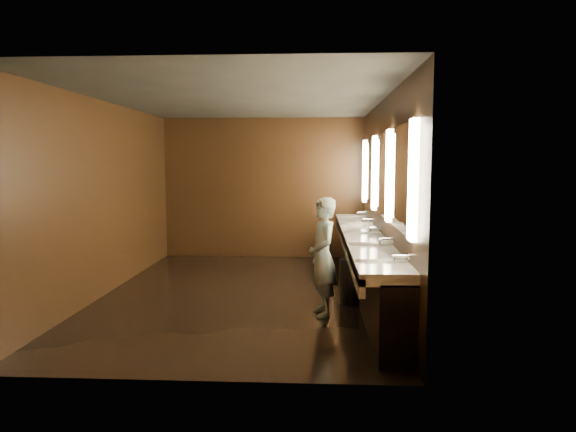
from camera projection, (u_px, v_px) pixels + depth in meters
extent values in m
plane|color=black|center=(243.00, 294.00, 7.50)|extent=(6.00, 6.00, 0.00)
cube|color=#2D2D2B|center=(241.00, 99.00, 7.20)|extent=(4.00, 6.00, 0.02)
cube|color=black|center=(263.00, 188.00, 10.33)|extent=(4.00, 0.02, 2.80)
cube|color=black|center=(192.00, 223.00, 4.37)|extent=(4.00, 0.02, 2.80)
cube|color=black|center=(106.00, 198.00, 7.46)|extent=(0.02, 6.00, 2.80)
cube|color=black|center=(383.00, 199.00, 7.25)|extent=(0.02, 6.00, 2.80)
cube|color=black|center=(369.00, 268.00, 7.36)|extent=(0.36, 5.40, 0.81)
cube|color=silver|center=(362.00, 237.00, 7.32)|extent=(0.55, 5.40, 0.12)
cube|color=silver|center=(345.00, 243.00, 7.34)|extent=(0.06, 5.40, 0.18)
cylinder|color=silver|center=(401.00, 256.00, 5.11)|extent=(0.18, 0.04, 0.04)
cylinder|color=silver|center=(386.00, 239.00, 6.20)|extent=(0.18, 0.04, 0.04)
cylinder|color=silver|center=(376.00, 228.00, 7.29)|extent=(0.18, 0.04, 0.04)
cylinder|color=silver|center=(368.00, 219.00, 8.39)|extent=(0.18, 0.04, 0.04)
cylinder|color=silver|center=(362.00, 213.00, 9.48)|extent=(0.18, 0.04, 0.04)
cube|color=#FEE8B6|center=(413.00, 180.00, 4.83)|extent=(0.06, 0.22, 1.15)
cube|color=white|center=(401.00, 178.00, 5.62)|extent=(0.03, 1.32, 1.15)
cube|color=#FEE8B6|center=(389.00, 176.00, 6.42)|extent=(0.06, 0.23, 1.15)
cube|color=white|center=(382.00, 174.00, 7.21)|extent=(0.03, 1.32, 1.15)
cube|color=#FEE8B6|center=(374.00, 173.00, 8.00)|extent=(0.06, 0.23, 1.15)
cube|color=white|center=(370.00, 172.00, 8.80)|extent=(0.03, 1.32, 1.15)
cube|color=#FEE8B6|center=(365.00, 171.00, 9.59)|extent=(0.06, 0.22, 1.15)
imported|color=#98D3E2|center=(323.00, 257.00, 6.41)|extent=(0.46, 0.61, 1.49)
cylinder|color=black|center=(353.00, 281.00, 6.98)|extent=(0.48, 0.48, 0.61)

